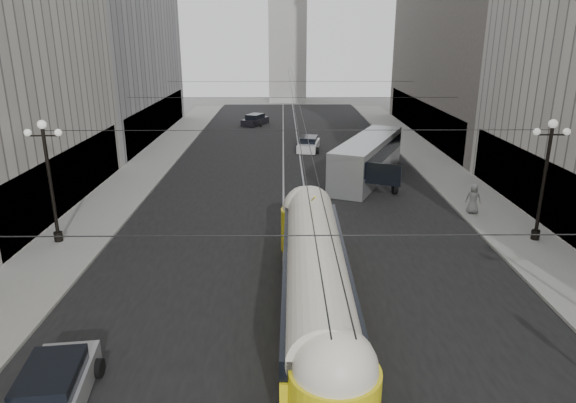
{
  "coord_description": "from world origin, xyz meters",
  "views": [
    {
      "loc": [
        -0.77,
        -7.17,
        10.46
      ],
      "look_at": [
        -0.57,
        12.91,
        3.95
      ],
      "focal_mm": 32.0,
      "sensor_mm": 36.0,
      "label": 1
    }
  ],
  "objects_px": {
    "streetcar": "(315,276)",
    "sedan_silver": "(53,390)",
    "pedestrian_sidewalk_right": "(473,199)",
    "city_bus": "(368,157)"
  },
  "relations": [
    {
      "from": "city_bus",
      "to": "sedan_silver",
      "type": "height_order",
      "value": "city_bus"
    },
    {
      "from": "streetcar",
      "to": "city_bus",
      "type": "xyz_separation_m",
      "value": [
        5.22,
        20.14,
        0.04
      ]
    },
    {
      "from": "streetcar",
      "to": "city_bus",
      "type": "bearing_deg",
      "value": 75.48
    },
    {
      "from": "streetcar",
      "to": "pedestrian_sidewalk_right",
      "type": "distance_m",
      "value": 15.51
    },
    {
      "from": "sedan_silver",
      "to": "pedestrian_sidewalk_right",
      "type": "xyz_separation_m",
      "value": [
        18.23,
        16.85,
        0.44
      ]
    },
    {
      "from": "city_bus",
      "to": "sedan_silver",
      "type": "relative_size",
      "value": 2.81
    },
    {
      "from": "streetcar",
      "to": "sedan_silver",
      "type": "height_order",
      "value": "streetcar"
    },
    {
      "from": "streetcar",
      "to": "pedestrian_sidewalk_right",
      "type": "height_order",
      "value": "streetcar"
    },
    {
      "from": "city_bus",
      "to": "pedestrian_sidewalk_right",
      "type": "xyz_separation_m",
      "value": [
        5.06,
        -8.54,
        -0.64
      ]
    },
    {
      "from": "pedestrian_sidewalk_right",
      "to": "streetcar",
      "type": "bearing_deg",
      "value": 71.18
    }
  ]
}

